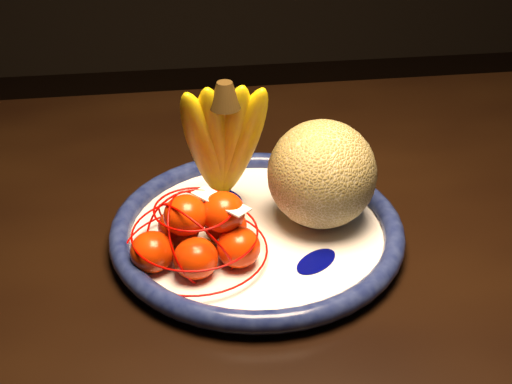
{
  "coord_description": "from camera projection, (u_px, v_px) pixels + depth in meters",
  "views": [
    {
      "loc": [
        -0.31,
        -0.92,
        1.29
      ],
      "look_at": [
        -0.21,
        -0.15,
        0.8
      ],
      "focal_mm": 50.0,
      "sensor_mm": 36.0,
      "label": 1
    }
  ],
  "objects": [
    {
      "name": "price_tag",
      "position": [
        221.0,
        201.0,
        0.86
      ],
      "size": [
        0.07,
        0.07,
        0.01
      ],
      "primitive_type": "cube",
      "rotation": [
        -0.14,
        0.1,
        -0.74
      ],
      "color": "white",
      "rests_on": "mandarin_bag"
    },
    {
      "name": "dining_table",
      "position": [
        356.0,
        248.0,
        1.06
      ],
      "size": [
        1.46,
        0.89,
        0.73
      ],
      "rotation": [
        0.0,
        0.0,
        0.01
      ],
      "color": "black",
      "rests_on": "ground"
    },
    {
      "name": "mandarin_bag",
      "position": [
        199.0,
        235.0,
        0.87
      ],
      "size": [
        0.21,
        0.21,
        0.11
      ],
      "rotation": [
        0.0,
        0.0,
        -0.19
      ],
      "color": "red",
      "rests_on": "fruit_bowl"
    },
    {
      "name": "fruit_bowl",
      "position": [
        257.0,
        231.0,
        0.94
      ],
      "size": [
        0.39,
        0.39,
        0.03
      ],
      "rotation": [
        0.0,
        0.0,
        0.09
      ],
      "color": "white",
      "rests_on": "dining_table"
    },
    {
      "name": "banana_bunch",
      "position": [
        223.0,
        138.0,
        0.92
      ],
      "size": [
        0.15,
        0.14,
        0.22
      ],
      "rotation": [
        0.0,
        0.0,
        0.02
      ],
      "color": "#DFC500",
      "rests_on": "fruit_bowl"
    },
    {
      "name": "cantaloupe",
      "position": [
        322.0,
        174.0,
        0.92
      ],
      "size": [
        0.14,
        0.14,
        0.14
      ],
      "primitive_type": "sphere",
      "color": "olive",
      "rests_on": "fruit_bowl"
    }
  ]
}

